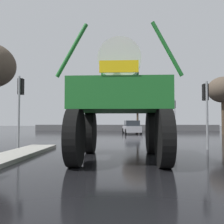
{
  "coord_description": "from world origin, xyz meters",
  "views": [
    {
      "loc": [
        -0.57,
        -1.71,
        1.39
      ],
      "look_at": [
        -1.1,
        10.89,
        1.89
      ],
      "focal_mm": 39.48,
      "sensor_mm": 36.0,
      "label": 1
    }
  ],
  "objects": [
    {
      "name": "sedan_ahead",
      "position": [
        0.52,
        27.2,
        0.71
      ],
      "size": [
        2.22,
        4.26,
        1.52
      ],
      "rotation": [
        0.0,
        0.0,
        1.68
      ],
      "color": "#B7B7BF",
      "rests_on": "ground"
    },
    {
      "name": "roadside_barrier",
      "position": [
        0.0,
        36.3,
        0.45
      ],
      "size": [
        28.28,
        0.24,
        0.9
      ],
      "primitive_type": "cube",
      "color": "#59595B",
      "rests_on": "ground"
    },
    {
      "name": "median_island",
      "position": [
        -4.81,
        7.0,
        0.07
      ],
      "size": [
        1.34,
        8.94,
        0.15
      ],
      "primitive_type": "cube",
      "color": "#9E9B93",
      "rests_on": "ground"
    },
    {
      "name": "traffic_signal_near_right",
      "position": [
        3.66,
        10.92,
        2.49
      ],
      "size": [
        0.24,
        0.54,
        3.41
      ],
      "color": "gray",
      "rests_on": "ground"
    },
    {
      "name": "bare_tree_right",
      "position": [
        10.45,
        25.54,
        4.82
      ],
      "size": [
        3.34,
        3.34,
        6.3
      ],
      "color": "#473828",
      "rests_on": "ground"
    },
    {
      "name": "bare_tree_far_center",
      "position": [
        1.46,
        31.23,
        5.13
      ],
      "size": [
        4.21,
        4.21,
        6.93
      ],
      "color": "#473828",
      "rests_on": "ground"
    },
    {
      "name": "oversize_sprayer",
      "position": [
        -0.66,
        7.53,
        2.22
      ],
      "size": [
        3.9,
        5.31,
        4.44
      ],
      "rotation": [
        0.0,
        0.0,
        1.56
      ],
      "color": "black",
      "rests_on": "ground"
    },
    {
      "name": "traffic_signal_far_left",
      "position": [
        5.3,
        26.24,
        2.8
      ],
      "size": [
        0.24,
        0.55,
        3.84
      ],
      "color": "gray",
      "rests_on": "ground"
    },
    {
      "name": "traffic_signal_near_left",
      "position": [
        -5.91,
        10.91,
        2.74
      ],
      "size": [
        0.24,
        0.54,
        3.76
      ],
      "color": "gray",
      "rests_on": "ground"
    },
    {
      "name": "ground_plane",
      "position": [
        0.0,
        18.0,
        0.0
      ],
      "size": [
        120.0,
        120.0,
        0.0
      ],
      "primitive_type": "plane",
      "color": "black"
    }
  ]
}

